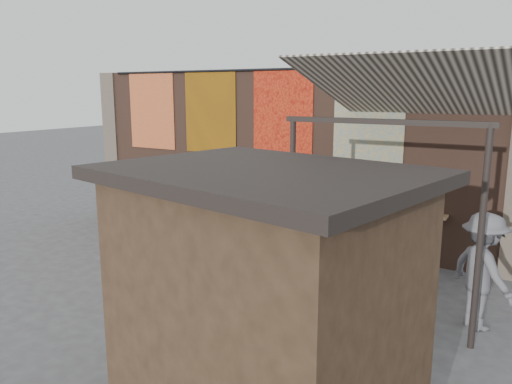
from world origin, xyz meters
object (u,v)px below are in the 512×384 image
(diner_left, at_px, (156,201))
(shopper_grey, at_px, (482,271))
(market_stall, at_px, (264,323))
(scooter_stool_6, at_px, (278,232))
(scooter_stool_7, at_px, (299,237))
(shopper_navy, at_px, (323,236))
(scooter_stool_9, at_px, (349,242))
(shopper_tan, at_px, (346,238))
(scooter_stool_8, at_px, (326,239))
(scooter_stool_2, at_px, (197,218))
(diner_right, at_px, (187,199))
(scooter_stool_1, at_px, (179,217))
(scooter_stool_0, at_px, (163,214))
(scooter_stool_5, at_px, (254,229))
(scooter_stool_4, at_px, (237,227))
(shelf_box, at_px, (243,187))
(scooter_stool_3, at_px, (217,223))

(diner_left, height_order, shopper_grey, shopper_grey)
(market_stall, bearing_deg, scooter_stool_6, 128.47)
(scooter_stool_7, distance_m, shopper_navy, 1.95)
(scooter_stool_9, relative_size, shopper_tan, 0.52)
(scooter_stool_6, relative_size, scooter_stool_9, 0.99)
(scooter_stool_8, distance_m, shopper_grey, 3.81)
(scooter_stool_2, height_order, shopper_grey, shopper_grey)
(scooter_stool_9, height_order, shopper_tan, shopper_tan)
(scooter_stool_9, bearing_deg, diner_right, -179.59)
(scooter_stool_1, relative_size, market_stall, 0.28)
(scooter_stool_0, distance_m, scooter_stool_5, 2.76)
(scooter_stool_0, height_order, scooter_stool_7, scooter_stool_0)
(scooter_stool_9, bearing_deg, scooter_stool_7, -179.85)
(scooter_stool_1, distance_m, diner_right, 0.60)
(scooter_stool_0, bearing_deg, scooter_stool_5, 0.12)
(shopper_tan, bearing_deg, scooter_stool_4, 135.99)
(shelf_box, bearing_deg, scooter_stool_7, -10.67)
(diner_right, bearing_deg, shopper_navy, -38.45)
(scooter_stool_9, xyz_separation_m, market_stall, (1.25, -5.80, 0.96))
(scooter_stool_3, distance_m, scooter_stool_4, 0.61)
(shelf_box, relative_size, scooter_stool_5, 0.77)
(shopper_tan, bearing_deg, market_stall, -104.23)
(scooter_stool_3, height_order, diner_right, diner_right)
(shopper_grey, relative_size, shopper_tan, 1.10)
(scooter_stool_0, xyz_separation_m, diner_right, (0.81, 0.00, 0.48))
(scooter_stool_1, bearing_deg, shopper_navy, -17.71)
(scooter_stool_1, distance_m, diner_left, 0.79)
(scooter_stool_2, bearing_deg, shopper_grey, -16.02)
(scooter_stool_8, bearing_deg, scooter_stool_6, -178.41)
(shelf_box, distance_m, scooter_stool_8, 2.46)
(scooter_stool_6, height_order, shopper_tan, shopper_tan)
(scooter_stool_3, xyz_separation_m, scooter_stool_7, (2.26, -0.06, -0.00))
(diner_right, bearing_deg, scooter_stool_7, -19.47)
(scooter_stool_1, xyz_separation_m, scooter_stool_2, (0.56, 0.05, 0.03))
(shelf_box, distance_m, scooter_stool_5, 1.08)
(scooter_stool_8, height_order, market_stall, market_stall)
(scooter_stool_3, bearing_deg, shelf_box, 22.88)
(scooter_stool_5, bearing_deg, scooter_stool_4, 175.97)
(scooter_stool_4, bearing_deg, scooter_stool_3, 175.31)
(scooter_stool_0, height_order, scooter_stool_2, scooter_stool_2)
(shopper_navy, bearing_deg, shelf_box, -52.20)
(scooter_stool_0, bearing_deg, scooter_stool_2, 4.97)
(scooter_stool_0, distance_m, diner_left, 0.76)
(shopper_tan, bearing_deg, shopper_navy, -150.19)
(scooter_stool_5, xyz_separation_m, scooter_stool_8, (1.77, 0.03, 0.02))
(scooter_stool_7, bearing_deg, shopper_grey, -25.73)
(shelf_box, distance_m, shopper_grey, 5.98)
(shelf_box, distance_m, scooter_stool_1, 1.99)
(scooter_stool_8, xyz_separation_m, diner_left, (-4.26, -0.57, 0.47))
(market_stall, bearing_deg, shopper_tan, 112.82)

